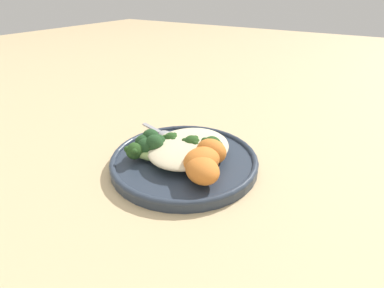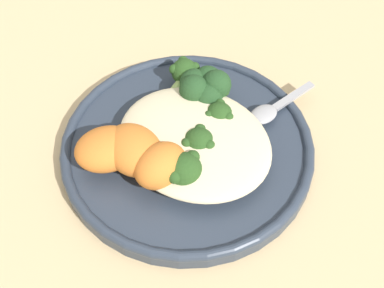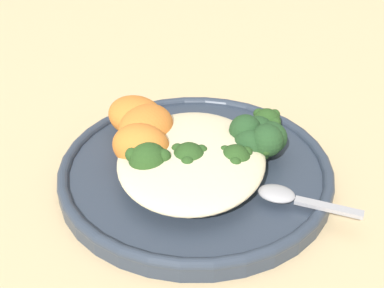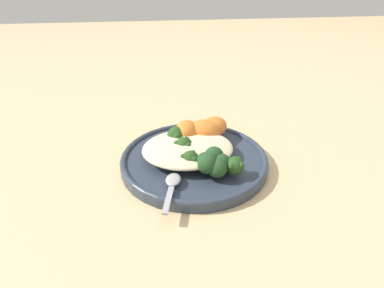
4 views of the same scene
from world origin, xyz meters
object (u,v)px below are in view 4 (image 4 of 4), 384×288
broccoli_stalk_0 (184,139)px  broccoli_stalk_2 (195,157)px  sweet_potato_chunk_1 (213,127)px  spoon (172,184)px  quinoa_mound (188,148)px  plate (192,159)px  broccoli_stalk_4 (228,160)px  kale_tuft (213,162)px  broccoli_stalk_1 (188,146)px  sweet_potato_chunk_0 (203,130)px  broccoli_stalk_3 (207,162)px  sweet_potato_chunk_2 (186,131)px  sweet_potato_chunk_3 (207,134)px

broccoli_stalk_0 → broccoli_stalk_2: broccoli_stalk_0 is taller
sweet_potato_chunk_1 → spoon: bearing=-122.6°
quinoa_mound → broccoli_stalk_2: broccoli_stalk_2 is taller
broccoli_stalk_2 → sweet_potato_chunk_1: size_ratio=1.18×
plate → spoon: bearing=-117.5°
broccoli_stalk_4 → sweet_potato_chunk_1: (0.00, 0.12, 0.01)m
kale_tuft → broccoli_stalk_1: bearing=116.9°
broccoli_stalk_1 → broccoli_stalk_2: broccoli_stalk_1 is taller
broccoli_stalk_0 → sweet_potato_chunk_0: bearing=-123.4°
broccoli_stalk_2 → broccoli_stalk_3: bearing=93.8°
broccoli_stalk_0 → sweet_potato_chunk_2: (0.01, 0.02, 0.01)m
quinoa_mound → broccoli_stalk_3: size_ratio=1.84×
quinoa_mound → spoon: size_ratio=1.76×
broccoli_stalk_4 → kale_tuft: size_ratio=1.92×
broccoli_stalk_0 → broccoli_stalk_4: bearing=159.6°
plate → spoon: 0.10m
sweet_potato_chunk_1 → sweet_potato_chunk_3: (-0.02, -0.02, -0.01)m
broccoli_stalk_1 → sweet_potato_chunk_3: size_ratio=1.92×
broccoli_stalk_3 → sweet_potato_chunk_1: (0.04, 0.12, 0.01)m
sweet_potato_chunk_1 → sweet_potato_chunk_3: sweet_potato_chunk_1 is taller
quinoa_mound → sweet_potato_chunk_0: 0.07m
plate → broccoli_stalk_0: size_ratio=2.45×
sweet_potato_chunk_0 → spoon: sweet_potato_chunk_0 is taller
broccoli_stalk_4 → sweet_potato_chunk_0: sweet_potato_chunk_0 is taller
broccoli_stalk_1 → sweet_potato_chunk_2: bearing=-93.1°
quinoa_mound → broccoli_stalk_4: 0.08m
broccoli_stalk_3 → broccoli_stalk_1: bearing=-132.9°
broccoli_stalk_2 → spoon: 0.08m
plate → kale_tuft: bearing=-67.1°
sweet_potato_chunk_2 → broccoli_stalk_2: bearing=-87.6°
broccoli_stalk_3 → kale_tuft: 0.02m
broccoli_stalk_0 → sweet_potato_chunk_2: sweet_potato_chunk_2 is taller
plate → quinoa_mound: bearing=160.2°
broccoli_stalk_0 → kale_tuft: (0.04, -0.10, 0.00)m
plate → sweet_potato_chunk_1: (0.06, 0.07, 0.03)m
kale_tuft → quinoa_mound: bearing=118.0°
broccoli_stalk_4 → kale_tuft: bearing=-83.1°
sweet_potato_chunk_1 → kale_tuft: 0.14m
broccoli_stalk_1 → sweet_potato_chunk_2: sweet_potato_chunk_2 is taller
spoon → sweet_potato_chunk_3: bearing=163.7°
broccoli_stalk_0 → broccoli_stalk_1: bearing=128.3°
broccoli_stalk_0 → broccoli_stalk_3: broccoli_stalk_0 is taller
broccoli_stalk_1 → sweet_potato_chunk_0: bearing=-126.4°
sweet_potato_chunk_2 → spoon: 0.15m
plate → sweet_potato_chunk_3: size_ratio=5.46×
broccoli_stalk_1 → kale_tuft: 0.08m
quinoa_mound → sweet_potato_chunk_3: (0.05, 0.05, 0.00)m
plate → broccoli_stalk_3: 0.06m
broccoli_stalk_1 → kale_tuft: (0.03, -0.07, 0.00)m
quinoa_mound → plate: bearing=-19.8°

